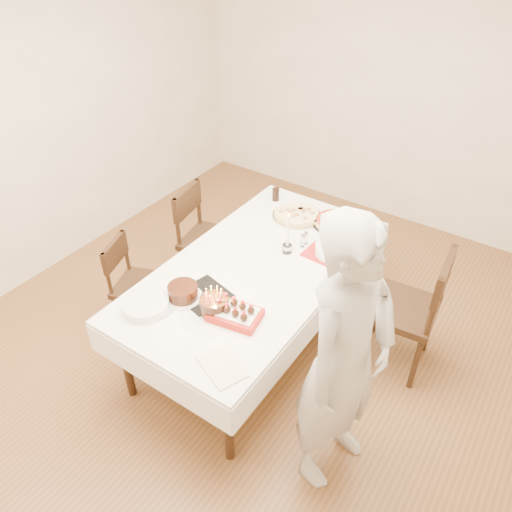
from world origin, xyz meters
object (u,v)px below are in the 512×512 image
Objects in this scene: taper_candle at (288,233)px; layer_cake at (183,292)px; chair_left_savory at (210,240)px; chair_left_dessert at (141,286)px; pizza_pepperoni at (337,222)px; person at (345,361)px; dining_table at (256,305)px; pizza_white at (297,215)px; chair_right_savory at (401,308)px; cola_glass at (276,194)px; strawberry_box at (235,313)px; birthday_cake at (214,301)px; pasta_bowl at (333,249)px.

taper_candle is 0.89m from layer_cake.
chair_left_savory reaches higher than layer_cake.
chair_left_dessert is 2.05× the size of pizza_pepperoni.
person reaches higher than pizza_pepperoni.
dining_table is 0.93m from chair_left_dessert.
pizza_white is at bearing 111.60° from taper_candle.
chair_right_savory is 2.61× the size of pizza_pepperoni.
strawberry_box is (0.58, -1.38, -0.02)m from cola_glass.
dining_table is 18.86× the size of cola_glass.
birthday_cake is (0.44, -1.41, 0.04)m from cola_glass.
dining_table is at bearing -131.54° from pasta_bowl.
chair_left_dessert is at bearing -147.58° from pasta_bowl.
chair_left_dessert is 1.03m from birthday_cake.
pizza_white is at bearing -160.11° from chair_left_savory.
strawberry_box is at bearing 94.87° from person.
person is 1.70m from pizza_white.
dining_table is 2.07× the size of chair_right_savory.
birthday_cake is at bearing -72.81° from cola_glass.
cola_glass reaches higher than pasta_bowl.
dining_table is 5.41× the size of pizza_pepperoni.
chair_right_savory is at bearing 24.08° from dining_table.
strawberry_box is (-0.20, -0.95, -0.01)m from pasta_bowl.
pizza_pepperoni is at bearing 14.83° from pizza_white.
chair_left_dessert is (-1.83, -0.79, -0.11)m from chair_right_savory.
pizza_pepperoni is 0.42m from pasta_bowl.
pasta_bowl is (-0.59, 1.02, -0.12)m from person.
cola_glass is at bearing 150.69° from pasta_bowl.
taper_candle is 1.36× the size of layer_cake.
birthday_cake reaches higher than chair_left_dessert.
chair_left_dessert is 1.92m from person.
pizza_white is (-1.06, 0.31, 0.26)m from chair_right_savory.
layer_cake is (0.18, -1.42, -0.01)m from cola_glass.
person is 1.23m from taper_candle.
taper_candle reaches higher than birthday_cake.
chair_left_dessert is 3.19× the size of layer_cake.
layer_cake is (-0.21, -0.55, 0.43)m from dining_table.
pasta_bowl reaches higher than pizza_pepperoni.
chair_left_dessert is at bearing 92.91° from person.
chair_left_dessert is 4.37× the size of birthday_cake.
layer_cake reaches higher than chair_left_dessert.
chair_left_dessert is 2.35× the size of taper_candle.
chair_left_savory is 1.11m from layer_cake.
chair_left_dessert is at bearing 168.47° from birthday_cake.
taper_candle reaches higher than strawberry_box.
strawberry_box reaches higher than dining_table.
chair_right_savory is 3.00× the size of taper_candle.
taper_candle is at bearing -166.23° from chair_left_dessert.
chair_left_savory reaches higher than pizza_white.
pasta_bowl is (-0.58, 0.00, 0.28)m from chair_right_savory.
taper_candle reaches higher than chair_left_savory.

